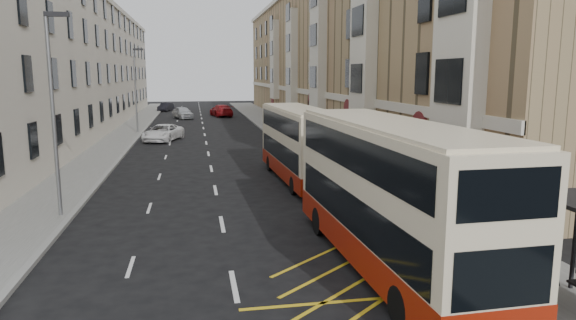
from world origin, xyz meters
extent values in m
cube|color=slate|center=(8.00, 30.00, 0.07)|extent=(4.00, 120.00, 0.15)
cube|color=slate|center=(-7.50, 30.00, 0.07)|extent=(3.00, 120.00, 0.15)
cube|color=gray|center=(6.00, 30.00, 0.07)|extent=(0.25, 120.00, 0.15)
cube|color=gray|center=(-6.00, 30.00, 0.07)|extent=(0.25, 120.00, 0.15)
cube|color=#8F7953|center=(15.00, 45.50, 7.50)|extent=(10.00, 79.00, 15.00)
cube|color=beige|center=(9.97, 45.50, 4.00)|extent=(0.18, 79.00, 0.50)
cube|color=beige|center=(9.65, 10.00, 7.50)|extent=(0.80, 3.20, 10.00)
cube|color=beige|center=(9.65, 22.00, 7.50)|extent=(0.80, 3.20, 10.00)
cube|color=beige|center=(9.65, 34.00, 7.50)|extent=(0.80, 3.20, 10.00)
cube|color=beige|center=(9.65, 46.00, 7.50)|extent=(0.80, 3.20, 10.00)
cube|color=beige|center=(9.65, 58.00, 7.50)|extent=(0.80, 3.20, 10.00)
cube|color=maroon|center=(9.95, 14.00, 1.70)|extent=(0.20, 1.60, 3.00)
cube|color=maroon|center=(9.95, 26.00, 1.70)|extent=(0.20, 1.60, 3.00)
cube|color=maroon|center=(9.95, 38.00, 1.70)|extent=(0.20, 1.60, 3.00)
cube|color=maroon|center=(9.95, 50.00, 1.70)|extent=(0.20, 1.60, 3.00)
cube|color=maroon|center=(9.95, 62.00, 1.70)|extent=(0.20, 1.60, 3.00)
cube|color=beige|center=(-13.50, 45.50, 6.50)|extent=(9.00, 79.00, 13.00)
cube|color=beige|center=(-8.97, 45.50, 13.00)|extent=(0.30, 79.00, 0.50)
cube|color=black|center=(7.56, 1.90, 1.45)|extent=(0.08, 0.08, 2.60)
cube|color=black|center=(8.84, 1.90, 1.45)|extent=(0.08, 0.08, 2.60)
cylinder|color=#B0150D|center=(6.25, 2.50, 0.65)|extent=(0.06, 0.06, 1.00)
cylinder|color=#B0150D|center=(6.25, 5.75, 0.65)|extent=(0.06, 0.06, 1.00)
cylinder|color=#B0150D|center=(6.25, 9.00, 0.65)|extent=(0.06, 0.06, 1.00)
cube|color=#B0150D|center=(6.25, 5.75, 1.13)|extent=(0.05, 6.50, 0.06)
cube|color=#B0150D|center=(6.25, 5.75, 0.70)|extent=(0.05, 6.50, 0.06)
cylinder|color=slate|center=(-6.40, 12.00, 4.15)|extent=(0.16, 0.16, 8.00)
cube|color=black|center=(-6.00, 12.00, 8.05)|extent=(0.90, 0.18, 0.18)
cylinder|color=slate|center=(-6.40, 42.00, 4.15)|extent=(0.16, 0.16, 8.00)
cube|color=black|center=(-6.00, 42.00, 8.05)|extent=(0.90, 0.18, 0.18)
cube|color=beige|center=(4.67, 4.53, 2.35)|extent=(2.84, 11.18, 3.99)
cube|color=maroon|center=(4.67, 4.53, 0.81)|extent=(2.87, 11.21, 0.91)
cube|color=black|center=(4.67, 4.53, 1.87)|extent=(2.85, 10.29, 1.11)
cube|color=black|center=(4.67, 4.53, 3.59)|extent=(2.85, 10.29, 1.01)
cube|color=beige|center=(4.67, 4.53, 4.38)|extent=(2.72, 10.73, 0.12)
cube|color=black|center=(4.51, 10.06, 1.92)|extent=(2.15, 0.14, 1.31)
cube|color=black|center=(4.51, 10.06, 3.99)|extent=(1.77, 0.13, 0.45)
cube|color=black|center=(4.82, -1.01, 1.92)|extent=(2.15, 0.14, 1.21)
cylinder|color=black|center=(3.43, 8.05, 0.51)|extent=(0.31, 1.02, 1.01)
cylinder|color=black|center=(5.71, 8.11, 0.51)|extent=(0.31, 1.02, 1.01)
cylinder|color=black|center=(3.63, 0.94, 0.51)|extent=(0.31, 1.02, 1.01)
cylinder|color=black|center=(5.91, 1.00, 0.51)|extent=(0.31, 1.02, 1.01)
cube|color=beige|center=(4.61, 17.53, 2.11)|extent=(2.64, 10.04, 3.58)
cube|color=maroon|center=(4.61, 17.53, 0.72)|extent=(2.67, 10.07, 0.82)
cube|color=black|center=(4.61, 17.53, 1.68)|extent=(2.65, 9.25, 1.00)
cube|color=black|center=(4.61, 17.53, 3.22)|extent=(2.65, 9.25, 0.91)
cube|color=beige|center=(4.61, 17.53, 3.93)|extent=(2.53, 9.64, 0.11)
cube|color=black|center=(4.42, 22.49, 1.72)|extent=(1.93, 0.15, 1.18)
cube|color=black|center=(4.42, 22.49, 3.58)|extent=(1.59, 0.13, 0.41)
cube|color=black|center=(4.80, 12.57, 1.72)|extent=(1.93, 0.15, 1.09)
cylinder|color=black|center=(3.47, 20.68, 0.45)|extent=(0.29, 0.91, 0.91)
cylinder|color=black|center=(5.51, 20.76, 0.45)|extent=(0.29, 0.91, 0.91)
cylinder|color=black|center=(3.71, 14.31, 0.45)|extent=(0.29, 0.91, 0.91)
cylinder|color=black|center=(5.75, 14.38, 0.45)|extent=(0.29, 0.91, 0.91)
imported|color=black|center=(7.64, 1.23, 1.07)|extent=(0.79, 0.68, 1.83)
imported|color=black|center=(8.37, 2.57, 1.08)|extent=(1.06, 0.92, 1.85)
imported|color=black|center=(6.77, 1.12, 0.99)|extent=(1.05, 0.88, 1.68)
imported|color=white|center=(-3.65, 36.03, 0.71)|extent=(3.82, 5.59, 1.42)
imported|color=#B8BBC0|center=(-2.37, 58.11, 0.79)|extent=(3.14, 4.95, 1.57)
imported|color=black|center=(-5.20, 72.17, 0.66)|extent=(2.48, 4.21, 1.31)
imported|color=maroon|center=(2.73, 60.79, 0.80)|extent=(3.25, 5.86, 1.61)
camera|label=1|loc=(-0.95, -9.49, 5.83)|focal=32.00mm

